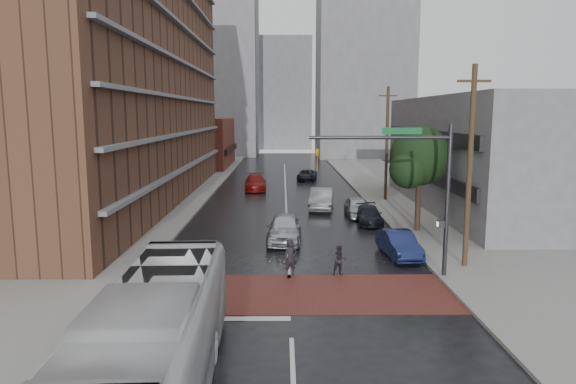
{
  "coord_description": "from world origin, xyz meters",
  "views": [
    {
      "loc": [
        -0.3,
        -20.7,
        7.66
      ],
      "look_at": [
        -0.01,
        6.54,
        3.5
      ],
      "focal_mm": 32.0,
      "sensor_mm": 36.0,
      "label": 1
    }
  ],
  "objects_px": {
    "pedestrian_a": "(291,258)",
    "car_parked_near": "(399,244)",
    "pedestrian_b": "(340,260)",
    "car_travel_c": "(255,183)",
    "car_parked_far": "(357,207)",
    "suv_travel": "(307,175)",
    "transit_bus": "(154,347)",
    "car_travel_a": "(285,228)",
    "car_parked_mid": "(369,215)",
    "car_travel_b": "(321,199)"
  },
  "relations": [
    {
      "from": "pedestrian_a",
      "to": "car_parked_near",
      "type": "relative_size",
      "value": 0.41
    },
    {
      "from": "pedestrian_b",
      "to": "car_travel_c",
      "type": "bearing_deg",
      "value": 90.44
    },
    {
      "from": "car_parked_near",
      "to": "car_parked_far",
      "type": "bearing_deg",
      "value": 87.93
    },
    {
      "from": "car_travel_c",
      "to": "suv_travel",
      "type": "distance_m",
      "value": 9.43
    },
    {
      "from": "transit_bus",
      "to": "pedestrian_b",
      "type": "distance_m",
      "value": 12.69
    },
    {
      "from": "pedestrian_b",
      "to": "car_parked_near",
      "type": "relative_size",
      "value": 0.34
    },
    {
      "from": "car_travel_a",
      "to": "suv_travel",
      "type": "distance_m",
      "value": 29.0
    },
    {
      "from": "pedestrian_b",
      "to": "car_travel_a",
      "type": "relative_size",
      "value": 0.29
    },
    {
      "from": "pedestrian_a",
      "to": "suv_travel",
      "type": "distance_m",
      "value": 35.47
    },
    {
      "from": "car_parked_near",
      "to": "car_parked_far",
      "type": "relative_size",
      "value": 0.98
    },
    {
      "from": "car_travel_a",
      "to": "car_parked_far",
      "type": "xyz_separation_m",
      "value": [
        5.51,
        7.74,
        -0.11
      ]
    },
    {
      "from": "transit_bus",
      "to": "car_travel_c",
      "type": "bearing_deg",
      "value": 87.41
    },
    {
      "from": "car_parked_near",
      "to": "car_parked_mid",
      "type": "relative_size",
      "value": 1.01
    },
    {
      "from": "transit_bus",
      "to": "car_travel_b",
      "type": "bearing_deg",
      "value": 75.31
    },
    {
      "from": "car_travel_b",
      "to": "car_parked_mid",
      "type": "distance_m",
      "value": 6.16
    },
    {
      "from": "car_parked_far",
      "to": "car_travel_c",
      "type": "bearing_deg",
      "value": 122.35
    },
    {
      "from": "car_travel_c",
      "to": "car_parked_near",
      "type": "height_order",
      "value": "car_travel_c"
    },
    {
      "from": "pedestrian_a",
      "to": "suv_travel",
      "type": "height_order",
      "value": "pedestrian_a"
    },
    {
      "from": "car_parked_far",
      "to": "car_parked_mid",
      "type": "bearing_deg",
      "value": -79.31
    },
    {
      "from": "car_parked_mid",
      "to": "car_travel_a",
      "type": "bearing_deg",
      "value": -136.69
    },
    {
      "from": "pedestrian_a",
      "to": "car_travel_a",
      "type": "distance_m",
      "value": 6.53
    },
    {
      "from": "car_parked_near",
      "to": "suv_travel",
      "type": "bearing_deg",
      "value": 90.66
    },
    {
      "from": "car_travel_b",
      "to": "pedestrian_a",
      "type": "bearing_deg",
      "value": -91.44
    },
    {
      "from": "pedestrian_b",
      "to": "suv_travel",
      "type": "bearing_deg",
      "value": 79.11
    },
    {
      "from": "car_parked_mid",
      "to": "car_parked_far",
      "type": "height_order",
      "value": "car_parked_far"
    },
    {
      "from": "car_parked_mid",
      "to": "transit_bus",
      "type": "bearing_deg",
      "value": -110.2
    },
    {
      "from": "transit_bus",
      "to": "suv_travel",
      "type": "bearing_deg",
      "value": 80.71
    },
    {
      "from": "car_parked_near",
      "to": "car_parked_mid",
      "type": "bearing_deg",
      "value": 85.9
    },
    {
      "from": "car_travel_a",
      "to": "car_parked_mid",
      "type": "xyz_separation_m",
      "value": [
        5.97,
        5.19,
        -0.23
      ]
    },
    {
      "from": "car_parked_near",
      "to": "pedestrian_b",
      "type": "bearing_deg",
      "value": -143.72
    },
    {
      "from": "pedestrian_a",
      "to": "car_parked_near",
      "type": "distance_m",
      "value": 6.71
    },
    {
      "from": "suv_travel",
      "to": "car_parked_near",
      "type": "bearing_deg",
      "value": -76.02
    },
    {
      "from": "pedestrian_a",
      "to": "car_parked_far",
      "type": "relative_size",
      "value": 0.4
    },
    {
      "from": "car_travel_b",
      "to": "car_parked_mid",
      "type": "bearing_deg",
      "value": -53.7
    },
    {
      "from": "pedestrian_a",
      "to": "car_travel_c",
      "type": "xyz_separation_m",
      "value": [
        -3.14,
        27.8,
        -0.09
      ]
    },
    {
      "from": "pedestrian_a",
      "to": "car_travel_c",
      "type": "relative_size",
      "value": 0.32
    },
    {
      "from": "suv_travel",
      "to": "car_parked_mid",
      "type": "relative_size",
      "value": 1.07
    },
    {
      "from": "pedestrian_b",
      "to": "car_parked_mid",
      "type": "relative_size",
      "value": 0.34
    },
    {
      "from": "pedestrian_a",
      "to": "car_travel_b",
      "type": "relative_size",
      "value": 0.34
    },
    {
      "from": "car_travel_b",
      "to": "pedestrian_b",
      "type": "bearing_deg",
      "value": -83.63
    },
    {
      "from": "pedestrian_b",
      "to": "car_travel_a",
      "type": "height_order",
      "value": "car_travel_a"
    },
    {
      "from": "pedestrian_a",
      "to": "car_parked_mid",
      "type": "xyz_separation_m",
      "value": [
        5.7,
        11.71,
        -0.25
      ]
    },
    {
      "from": "transit_bus",
      "to": "pedestrian_b",
      "type": "bearing_deg",
      "value": 59.49
    },
    {
      "from": "pedestrian_a",
      "to": "car_travel_c",
      "type": "height_order",
      "value": "pedestrian_a"
    },
    {
      "from": "car_travel_c",
      "to": "car_parked_far",
      "type": "bearing_deg",
      "value": -61.25
    },
    {
      "from": "transit_bus",
      "to": "car_travel_a",
      "type": "relative_size",
      "value": 2.41
    },
    {
      "from": "pedestrian_b",
      "to": "car_travel_a",
      "type": "bearing_deg",
      "value": 101.12
    },
    {
      "from": "suv_travel",
      "to": "car_parked_near",
      "type": "height_order",
      "value": "car_parked_near"
    },
    {
      "from": "suv_travel",
      "to": "pedestrian_a",
      "type": "bearing_deg",
      "value": -86.11
    },
    {
      "from": "car_travel_b",
      "to": "car_parked_near",
      "type": "bearing_deg",
      "value": -69.55
    }
  ]
}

